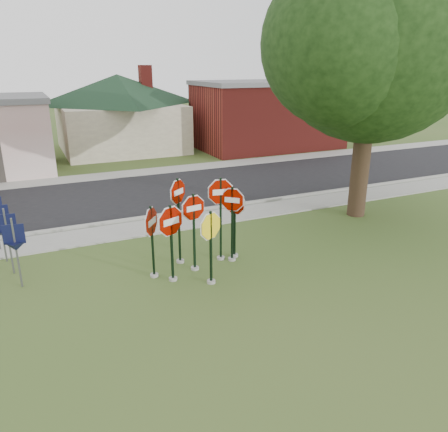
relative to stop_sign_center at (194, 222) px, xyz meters
name	(u,v)px	position (x,y,z in m)	size (l,w,h in m)	color
ground	(225,290)	(0.29, -1.51, -1.50)	(120.00, 120.00, 0.00)	#3B5821
sidewalk_near	(164,225)	(0.29, 3.99, -1.47)	(60.00, 1.60, 0.06)	gray
road	(135,195)	(0.29, 8.49, -1.48)	(60.00, 7.00, 0.04)	black
sidewalk_far	(116,175)	(0.29, 12.79, -1.47)	(60.00, 1.60, 0.06)	gray
curb	(157,216)	(0.29, 4.99, -1.43)	(60.00, 0.20, 0.14)	gray
stop_sign_center	(194,222)	(0.00, 0.00, 0.00)	(1.01, 0.24, 2.44)	gray
stop_sign_yellow	(211,239)	(0.11, -0.99, -0.16)	(0.98, 0.44, 2.23)	gray
stop_sign_left	(171,233)	(-0.81, -0.39, -0.05)	(1.08, 0.45, 2.35)	gray
stop_sign_right	(232,215)	(1.29, 0.13, 0.01)	(0.74, 0.69, 2.47)	gray
stop_sign_back_right	(221,207)	(1.01, 0.35, 0.23)	(1.08, 0.24, 2.74)	gray
stop_sign_back_left	(178,209)	(-0.23, 0.65, 0.24)	(0.81, 0.65, 2.78)	gray
stop_sign_far_right	(235,215)	(1.48, 0.35, -0.10)	(0.50, 0.90, 2.30)	gray
stop_sign_far_left	(152,232)	(-1.23, 0.06, -0.13)	(0.70, 0.91, 2.25)	gray
route_sign_row	(1,224)	(-5.11, 2.99, -0.27)	(1.43, 4.63, 2.00)	#59595E
building_house	(118,98)	(2.29, 20.49, 2.15)	(11.60, 11.60, 6.20)	beige
building_brick	(268,114)	(12.29, 16.99, 0.91)	(10.20, 6.20, 4.75)	maroon
oak_tree	(374,36)	(7.79, 1.99, 5.26)	(11.22, 10.62, 10.57)	black
bg_tree_right	(321,67)	(22.29, 24.49, 4.08)	(5.60, 5.60, 8.40)	black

